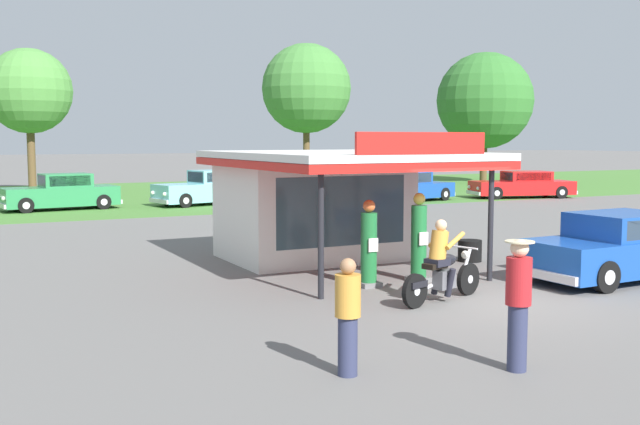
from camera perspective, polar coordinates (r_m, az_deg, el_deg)
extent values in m
plane|color=slate|center=(14.95, 13.38, -6.43)|extent=(300.00, 300.00, 0.00)
cube|color=#477A33|center=(42.32, -13.87, 1.29)|extent=(120.00, 24.00, 0.01)
cube|color=silver|center=(19.26, -0.55, 0.35)|extent=(4.34, 3.20, 2.63)
cube|color=#384C56|center=(17.86, 1.70, 0.10)|extent=(3.48, 0.05, 1.68)
cube|color=silver|center=(17.81, 1.65, 4.41)|extent=(5.04, 6.78, 0.16)
cube|color=red|center=(17.82, 1.65, 3.83)|extent=(5.04, 6.78, 0.18)
cube|color=red|center=(14.95, 7.85, 5.28)|extent=(3.04, 0.08, 0.44)
cylinder|color=black|center=(16.59, 12.93, -0.64)|extent=(0.12, 0.12, 2.63)
cylinder|color=black|center=(14.31, 0.07, -1.48)|extent=(0.12, 0.12, 2.63)
cube|color=slate|center=(15.74, 3.74, -5.50)|extent=(0.44, 0.44, 0.10)
cylinder|color=#1E6B33|center=(15.61, 3.76, -2.68)|extent=(0.34, 0.34, 1.46)
cube|color=white|center=(15.44, 4.10, -2.50)|extent=(0.22, 0.02, 0.28)
sphere|color=orange|center=(15.51, 3.78, 0.50)|extent=(0.26, 0.26, 0.26)
cube|color=slate|center=(16.40, 7.53, -5.08)|extent=(0.44, 0.44, 0.10)
cylinder|color=#1E6B33|center=(16.27, 7.57, -2.20)|extent=(0.34, 0.34, 1.56)
cube|color=white|center=(16.11, 7.94, -2.00)|extent=(0.22, 0.02, 0.28)
sphere|color=#EACC4C|center=(16.17, 7.61, 1.04)|extent=(0.26, 0.26, 0.26)
cylinder|color=black|center=(15.12, 11.27, -5.01)|extent=(0.64, 0.29, 0.64)
cylinder|color=silver|center=(15.12, 11.27, -5.01)|extent=(0.19, 0.16, 0.16)
cylinder|color=black|center=(13.79, 7.27, -5.98)|extent=(0.64, 0.29, 0.64)
cylinder|color=silver|center=(13.79, 7.27, -5.98)|extent=(0.19, 0.16, 0.16)
ellipsoid|color=black|center=(14.44, 9.63, -3.63)|extent=(0.61, 0.40, 0.24)
cube|color=#59595E|center=(14.47, 9.49, -5.06)|extent=(0.49, 0.36, 0.36)
cube|color=black|center=(14.18, 8.79, -4.04)|extent=(0.54, 0.39, 0.10)
cylinder|color=silver|center=(14.99, 11.07, -4.01)|extent=(0.37, 0.18, 0.71)
cylinder|color=silver|center=(14.83, 10.84, -2.62)|extent=(0.24, 0.68, 0.04)
sphere|color=silver|center=(14.94, 11.05, -3.19)|extent=(0.16, 0.16, 0.16)
cube|color=black|center=(13.80, 7.41, -5.46)|extent=(0.47, 0.30, 0.12)
cylinder|color=silver|center=(14.26, 8.07, -5.77)|extent=(0.70, 0.29, 0.18)
cube|color=black|center=(14.22, 8.96, -3.76)|extent=(0.48, 0.44, 0.14)
cylinder|color=black|center=(14.54, 8.91, -5.15)|extent=(0.18, 0.26, 0.56)
cylinder|color=black|center=(14.36, 9.93, -5.31)|extent=(0.18, 0.26, 0.56)
cylinder|color=gold|center=(14.20, 9.08, -2.49)|extent=(0.49, 0.43, 0.60)
sphere|color=tan|center=(14.21, 9.25, -0.97)|extent=(0.22, 0.22, 0.22)
cylinder|color=gold|center=(14.50, 9.02, -1.99)|extent=(0.54, 0.25, 0.31)
cylinder|color=gold|center=(14.27, 10.30, -2.14)|extent=(0.54, 0.25, 0.31)
cube|color=#19479E|center=(17.86, 22.38, -2.93)|extent=(4.95, 2.01, 0.75)
cube|color=#19479E|center=(17.67, 22.18, -0.89)|extent=(2.13, 1.70, 0.54)
cube|color=#283847|center=(18.19, 20.22, -0.65)|extent=(1.77, 0.09, 0.41)
cube|color=silver|center=(16.07, 16.76, -4.59)|extent=(0.18, 1.77, 0.18)
cylinder|color=black|center=(17.24, 16.60, -3.80)|extent=(0.67, 0.22, 0.66)
cylinder|color=silver|center=(17.24, 16.60, -3.80)|extent=(0.30, 0.23, 0.30)
cylinder|color=black|center=(16.08, 21.03, -4.61)|extent=(0.67, 0.22, 0.66)
cylinder|color=silver|center=(16.08, 21.03, -4.61)|extent=(0.30, 0.23, 0.30)
cube|color=#19479E|center=(37.41, 6.83, 1.69)|extent=(5.04, 2.96, 0.72)
cube|color=#19479E|center=(37.29, 6.74, 2.71)|extent=(2.14, 2.08, 0.62)
cube|color=#283847|center=(37.94, 7.66, 2.74)|extent=(0.38, 1.49, 0.49)
cube|color=#283847|center=(37.88, 5.81, 2.76)|extent=(1.50, 0.37, 0.47)
cube|color=#283847|center=(36.72, 7.70, 2.65)|extent=(1.50, 0.37, 0.47)
cube|color=silver|center=(39.20, 9.23, 1.48)|extent=(0.53, 1.83, 0.18)
cube|color=silver|center=(35.72, 4.20, 1.15)|extent=(0.53, 1.83, 0.18)
sphere|color=white|center=(39.59, 8.56, 1.93)|extent=(0.18, 0.18, 0.18)
sphere|color=white|center=(38.78, 9.94, 1.84)|extent=(0.18, 0.18, 0.18)
cylinder|color=black|center=(39.22, 7.47, 1.56)|extent=(0.69, 0.34, 0.66)
cylinder|color=silver|center=(39.22, 7.47, 1.56)|extent=(0.34, 0.28, 0.30)
cylinder|color=black|center=(38.01, 9.50, 1.40)|extent=(0.69, 0.34, 0.66)
cylinder|color=silver|center=(38.01, 9.50, 1.40)|extent=(0.34, 0.28, 0.30)
cylinder|color=black|center=(36.92, 4.09, 1.34)|extent=(0.69, 0.34, 0.66)
cylinder|color=silver|center=(36.92, 4.09, 1.34)|extent=(0.34, 0.28, 0.30)
cylinder|color=black|center=(35.63, 6.13, 1.17)|extent=(0.69, 0.34, 0.66)
cylinder|color=silver|center=(35.63, 6.13, 1.17)|extent=(0.34, 0.28, 0.30)
cube|color=#7AC6D1|center=(35.69, -8.45, 1.58)|extent=(5.50, 2.88, 0.84)
cube|color=#7AC6D1|center=(35.82, -8.01, 2.76)|extent=(2.48, 2.02, 0.60)
cube|color=#283847|center=(35.28, -9.50, 2.69)|extent=(0.34, 1.38, 0.48)
cube|color=#283847|center=(35.16, -7.35, 2.72)|extent=(1.82, 0.43, 0.46)
cube|color=#283847|center=(36.49, -8.64, 2.80)|extent=(1.82, 0.43, 0.46)
cube|color=silver|center=(34.44, -12.23, 0.87)|extent=(0.48, 1.70, 0.18)
cube|color=silver|center=(37.13, -4.93, 1.31)|extent=(0.48, 1.70, 0.18)
sphere|color=white|center=(33.90, -11.81, 1.38)|extent=(0.18, 0.18, 0.18)
sphere|color=white|center=(34.93, -12.69, 1.49)|extent=(0.18, 0.18, 0.18)
cylinder|color=black|center=(34.10, -10.29, 0.91)|extent=(0.69, 0.34, 0.66)
cylinder|color=silver|center=(34.10, -10.29, 0.91)|extent=(0.34, 0.28, 0.30)
cylinder|color=black|center=(35.58, -11.60, 1.08)|extent=(0.69, 0.34, 0.66)
cylinder|color=silver|center=(35.58, -11.60, 1.08)|extent=(0.34, 0.28, 0.30)
cylinder|color=black|center=(35.95, -5.32, 1.21)|extent=(0.69, 0.34, 0.66)
cylinder|color=silver|center=(35.95, -5.32, 1.21)|extent=(0.34, 0.28, 0.30)
cylinder|color=black|center=(37.36, -6.76, 1.36)|extent=(0.69, 0.34, 0.66)
cylinder|color=silver|center=(37.36, -6.76, 1.36)|extent=(0.34, 0.28, 0.30)
cube|color=red|center=(40.78, 15.18, 1.85)|extent=(5.62, 3.30, 0.71)
cube|color=red|center=(40.86, 15.53, 2.71)|extent=(2.64, 2.23, 0.52)
cube|color=#283847|center=(40.39, 14.10, 2.71)|extent=(0.45, 1.42, 0.41)
cube|color=#283847|center=(40.13, 16.03, 2.65)|extent=(1.86, 0.57, 0.39)
cube|color=#283847|center=(41.59, 15.04, 2.77)|extent=(1.86, 0.57, 0.39)
cube|color=silver|center=(39.71, 11.68, 1.49)|extent=(0.62, 1.74, 0.18)
cube|color=silver|center=(42.03, 18.47, 1.54)|extent=(0.62, 1.74, 0.18)
sphere|color=white|center=(39.14, 12.00, 1.83)|extent=(0.18, 0.18, 0.18)
sphere|color=white|center=(40.25, 11.35, 1.94)|extent=(0.18, 0.18, 0.18)
cylinder|color=black|center=(39.25, 13.35, 1.45)|extent=(0.69, 0.38, 0.66)
cylinder|color=silver|center=(39.25, 13.35, 1.45)|extent=(0.35, 0.30, 0.30)
cylinder|color=black|center=(40.86, 12.36, 1.64)|extent=(0.69, 0.38, 0.66)
cylinder|color=silver|center=(40.86, 12.36, 1.64)|extent=(0.35, 0.30, 0.30)
cylinder|color=black|center=(40.83, 17.99, 1.49)|extent=(0.69, 0.38, 0.66)
cylinder|color=silver|center=(40.83, 17.99, 1.49)|extent=(0.35, 0.30, 0.30)
cylinder|color=black|center=(42.38, 16.86, 1.66)|extent=(0.69, 0.38, 0.66)
cylinder|color=silver|center=(42.38, 16.86, 1.66)|extent=(0.35, 0.30, 0.30)
cube|color=#2D844C|center=(34.56, -19.24, 1.18)|extent=(4.95, 2.30, 0.83)
cube|color=#2D844C|center=(34.58, -18.90, 2.36)|extent=(2.19, 1.79, 0.58)
cube|color=#283847|center=(34.35, -20.51, 2.29)|extent=(0.19, 1.40, 0.46)
cube|color=#283847|center=(33.82, -18.58, 2.31)|extent=(1.72, 0.21, 0.44)
cube|color=#283847|center=(35.33, -19.21, 2.42)|extent=(1.72, 0.21, 0.44)
cube|color=silver|center=(34.09, -23.19, 0.49)|extent=(0.30, 1.72, 0.18)
cube|color=silver|center=(35.24, -15.40, 0.90)|extent=(0.30, 1.72, 0.18)
sphere|color=white|center=(33.50, -23.06, 0.99)|extent=(0.18, 0.18, 0.18)
cylinder|color=black|center=(33.41, -21.60, 0.51)|extent=(0.68, 0.27, 0.66)
cylinder|color=silver|center=(33.41, -21.60, 0.51)|extent=(0.32, 0.25, 0.30)
cylinder|color=black|center=(35.06, -22.14, 0.71)|extent=(0.68, 0.27, 0.66)
cylinder|color=silver|center=(35.06, -22.14, 0.71)|extent=(0.32, 0.25, 0.30)
cylinder|color=black|center=(34.20, -16.24, 0.79)|extent=(0.68, 0.27, 0.66)
cylinder|color=silver|center=(34.20, -16.24, 0.79)|extent=(0.32, 0.25, 0.30)
cylinder|color=black|center=(35.81, -17.02, 0.97)|extent=(0.68, 0.27, 0.66)
cylinder|color=silver|center=(35.81, -17.02, 0.97)|extent=(0.32, 0.25, 0.30)
cylinder|color=#2D3351|center=(9.88, 2.13, -10.18)|extent=(0.26, 0.26, 0.79)
cylinder|color=gold|center=(9.72, 2.14, -6.37)|extent=(0.34, 0.34, 0.56)
sphere|color=#9E704C|center=(9.64, 2.15, -4.13)|extent=(0.21, 0.21, 0.21)
cylinder|color=#2D3351|center=(10.39, 14.86, -9.26)|extent=(0.26, 0.26, 0.90)
cylinder|color=#B21E23|center=(10.22, 14.97, -5.09)|extent=(0.34, 0.34, 0.64)
sphere|color=beige|center=(10.15, 15.04, -2.65)|extent=(0.24, 0.24, 0.24)
cylinder|color=beige|center=(10.14, 15.05, -2.17)|extent=(0.39, 0.39, 0.02)
cylinder|color=#2D3351|center=(22.92, 3.69, -1.06)|extent=(0.26, 0.26, 0.83)
cylinder|color=white|center=(22.85, 3.70, 0.71)|extent=(0.34, 0.34, 0.59)
sphere|color=brown|center=(22.82, 3.71, 1.73)|extent=(0.23, 0.23, 0.23)
cylinder|color=black|center=(22.81, 3.71, 1.93)|extent=(0.36, 0.36, 0.02)
cylinder|color=brown|center=(44.14, -21.21, 3.82)|extent=(0.43, 0.43, 3.97)
sphere|color=#4C893D|center=(44.20, -21.38, 8.66)|extent=(4.65, 4.65, 4.65)
sphere|color=#4C893D|center=(44.03, -22.07, 8.04)|extent=(2.60, 2.60, 2.60)
cylinder|color=brown|center=(48.02, -1.05, 4.44)|extent=(0.42, 0.42, 4.17)
sphere|color=#427F38|center=(48.12, -1.06, 9.47)|extent=(5.70, 5.70, 5.70)
sphere|color=#427F38|center=(48.74, -1.69, 8.75)|extent=(3.46, 3.46, 3.46)
cylinder|color=brown|center=(55.31, 12.40, 3.99)|extent=(0.51, 0.51, 3.26)
sphere|color=#33702D|center=(55.36, 12.50, 8.36)|extent=(6.90, 6.90, 6.90)
sphere|color=#33702D|center=(55.90, 12.83, 7.62)|extent=(4.34, 4.34, 4.34)
cylinder|color=black|center=(19.28, 11.38, -3.41)|extent=(0.60, 0.60, 0.18)
cylinder|color=black|center=(19.26, 11.39, -2.88)|extent=(0.60, 0.60, 0.18)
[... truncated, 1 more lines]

